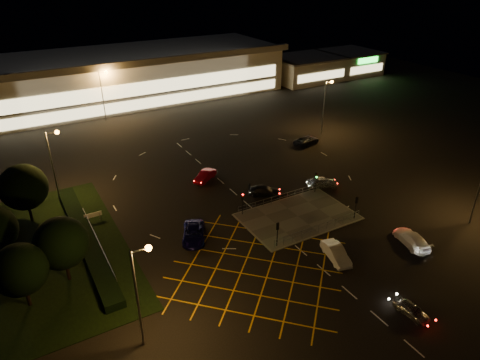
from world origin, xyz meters
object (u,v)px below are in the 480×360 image
car_right_silver (322,182)px  car_east_grey (306,140)px  car_left_blue (194,233)px  car_queue_white (336,253)px  signal_ne (316,178)px  car_near_silver (412,310)px  signal_sw (278,230)px  signal_nw (242,199)px  car_circ_red (205,176)px  car_approach_white (412,239)px  car_far_dkgrey (265,191)px  signal_se (356,203)px

car_right_silver → car_east_grey: size_ratio=0.86×
car_left_blue → car_queue_white: bearing=-17.3°
signal_ne → car_near_silver: size_ratio=0.88×
signal_sw → car_near_silver: size_ratio=0.88×
signal_sw → signal_nw: same height
car_circ_red → car_approach_white: size_ratio=0.83×
car_left_blue → car_approach_white: size_ratio=1.05×
signal_sw → car_east_grey: 31.93m
car_near_silver → car_approach_white: size_ratio=0.68×
car_near_silver → car_far_dkgrey: car_far_dkgrey is taller
car_near_silver → car_east_grey: (17.16, 38.15, 0.11)m
signal_sw → car_right_silver: size_ratio=0.70×
car_approach_white → car_queue_white: bearing=0.9°
signal_sw → signal_ne: (12.00, 7.99, 0.00)m
car_right_silver → car_approach_white: car_right_silver is taller
car_east_grey → car_right_silver: bearing=137.5°
signal_ne → car_approach_white: size_ratio=0.60×
signal_se → car_far_dkgrey: size_ratio=0.67×
car_queue_white → car_east_grey: bearing=71.5°
car_near_silver → car_east_grey: car_east_grey is taller
car_queue_white → car_left_blue: size_ratio=0.85×
signal_sw → car_circ_red: 19.38m
car_approach_white → signal_nw: bearing=-33.5°
car_far_dkgrey → car_right_silver: car_right_silver is taller
car_left_blue → car_circ_red: (7.78, 13.09, -0.05)m
car_far_dkgrey → car_approach_white: car_approach_white is taller
signal_nw → signal_ne: (12.00, 0.00, 0.00)m
car_right_silver → car_east_grey: (8.02, 14.10, -0.04)m
car_far_dkgrey → signal_sw: bearing=-171.5°
car_circ_red → car_far_dkgrey: bearing=-0.7°
car_far_dkgrey → signal_nw: bearing=153.8°
car_left_blue → car_far_dkgrey: car_left_blue is taller
car_left_blue → car_far_dkgrey: size_ratio=1.18×
car_near_silver → car_left_blue: (-12.61, 21.35, 0.16)m
signal_ne → car_east_grey: size_ratio=0.60×
car_east_grey → car_approach_white: (-8.16, -30.44, 0.04)m
signal_nw → car_far_dkgrey: (5.39, 3.01, -1.69)m
signal_se → car_east_grey: 25.18m
signal_nw → car_right_silver: size_ratio=0.70×
car_right_silver → car_circ_red: size_ratio=1.03×
signal_se → car_far_dkgrey: signal_se is taller
signal_sw → car_approach_white: (13.91, -7.42, -1.60)m
signal_nw → car_approach_white: (13.91, -15.41, -1.60)m
signal_ne → car_near_silver: 24.25m
car_approach_white → signal_ne: bearing=-68.5°
car_near_silver → car_approach_white: (9.00, 7.71, 0.15)m
signal_ne → car_left_blue: 19.85m
signal_nw → car_approach_white: size_ratio=0.60×
car_circ_red → car_near_silver: bearing=-25.3°
car_near_silver → car_far_dkgrey: (0.49, 26.12, 0.07)m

